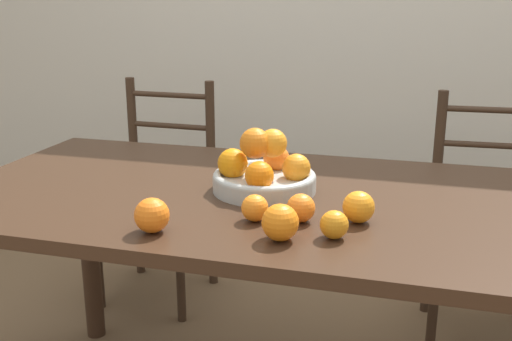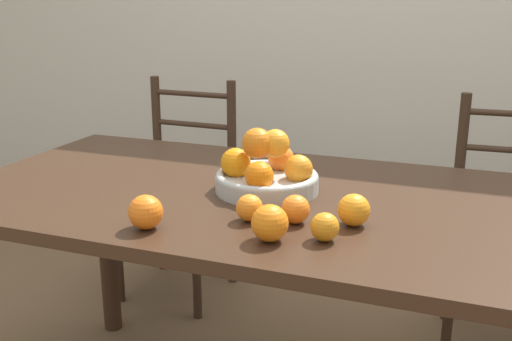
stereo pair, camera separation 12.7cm
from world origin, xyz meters
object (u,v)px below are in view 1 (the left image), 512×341
Objects in this scene: orange_loose_2 at (280,222)px; chair_left at (159,194)px; orange_loose_1 at (334,225)px; orange_loose_5 at (152,215)px; orange_loose_4 at (301,208)px; orange_loose_3 at (359,207)px; fruit_bowl at (264,172)px; chair_right at (488,225)px; orange_loose_0 at (255,208)px.

orange_loose_2 is 0.09× the size of chair_left.
chair_left reaches higher than orange_loose_1.
orange_loose_5 is (-0.40, -0.07, 0.01)m from orange_loose_1.
orange_loose_3 is at bearing 14.07° from orange_loose_4.
orange_loose_5 is 0.08× the size of chair_left.
orange_loose_5 is (-0.17, -0.35, -0.01)m from fruit_bowl.
orange_loose_5 reaches higher than orange_loose_4.
orange_loose_4 is at bearing 138.80° from orange_loose_1.
fruit_bowl is at bearing 64.79° from orange_loose_5.
orange_loose_1 is 0.07× the size of chair_left.
fruit_bowl is 0.37m from orange_loose_1.
orange_loose_3 is at bearing 45.42° from orange_loose_2.
fruit_bowl reaches higher than chair_left.
orange_loose_4 is 0.07× the size of chair_right.
chair_right is at bearing 1.73° from chair_left.
orange_loose_2 reaches higher than orange_loose_5.
chair_right is (0.53, 0.96, -0.35)m from orange_loose_4.
orange_loose_0 is 1.27m from chair_left.
fruit_bowl is at bearing -46.82° from chair_left.
orange_loose_4 is at bearing 26.35° from orange_loose_5.
orange_loose_0 is 0.24m from orange_loose_3.
fruit_bowl reaches higher than orange_loose_0.
orange_loose_5 is (-0.44, -0.19, 0.00)m from orange_loose_3.
orange_loose_0 reaches higher than orange_loose_1.
orange_loose_3 is at bearing 13.60° from orange_loose_0.
fruit_bowl is 1.08m from chair_right.
chair_left is (-0.80, 1.09, -0.36)m from orange_loose_2.
chair_right is at bearing 57.22° from orange_loose_0.
orange_loose_5 is at bearing -63.87° from chair_left.
orange_loose_1 is at bearing -47.24° from chair_left.
chair_right reaches higher than orange_loose_1.
orange_loose_4 is 0.35m from orange_loose_5.
fruit_bowl is 0.25m from orange_loose_4.
orange_loose_3 is (0.04, 0.11, 0.01)m from orange_loose_1.
orange_loose_0 is 0.95× the size of orange_loose_4.
orange_loose_0 is at bearing -125.62° from chair_right.
orange_loose_3 is 1.07m from chair_right.
orange_loose_0 is 0.24m from orange_loose_5.
orange_loose_0 is at bearing -166.40° from orange_loose_3.
orange_loose_2 is 0.09× the size of chair_right.
chair_left reaches higher than orange_loose_3.
chair_left reaches higher than orange_loose_5.
chair_right is (0.40, 0.93, -0.36)m from orange_loose_3.
orange_loose_0 is at bearing -166.99° from orange_loose_4.
orange_loose_1 is at bearing 20.64° from orange_loose_2.
orange_loose_3 is 0.14m from orange_loose_4.
orange_loose_0 is 0.07× the size of chair_right.
orange_loose_2 is 0.12m from orange_loose_4.
orange_loose_0 is 1.23m from chair_right.
orange_loose_3 is at bearing -116.06° from chair_right.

